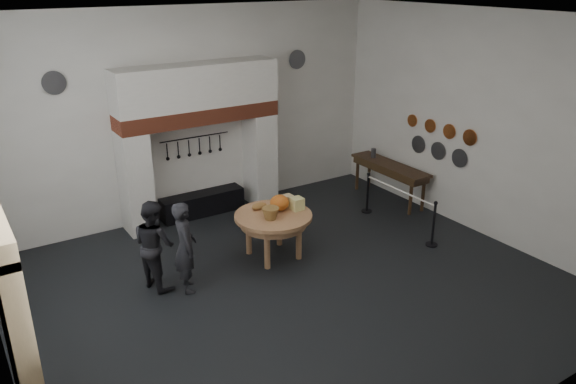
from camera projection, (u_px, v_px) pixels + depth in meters
floor at (293, 286)px, 9.80m from camera, size 9.00×8.00×0.02m
ceiling at (294, 17)px, 8.14m from camera, size 9.00×8.00×0.02m
wall_back at (192, 114)px, 12.10m from camera, size 9.00×0.02×4.50m
wall_front at (503, 268)px, 5.84m from camera, size 9.00×0.02×4.50m
wall_right at (481, 125)px, 11.23m from camera, size 0.02×8.00×4.50m
chimney_pier_left at (136, 183)px, 11.52m from camera, size 0.55×0.70×2.15m
chimney_pier_right at (260, 158)px, 13.00m from camera, size 0.55×0.70×2.15m
hearth_brick_band at (198, 115)px, 11.80m from camera, size 3.50×0.72×0.32m
chimney_hood at (197, 86)px, 11.58m from camera, size 3.50×0.70×0.90m
iron_range at (202, 204)px, 12.62m from camera, size 1.90×0.45×0.50m
utensil_rail at (195, 137)px, 12.22m from camera, size 1.60×0.02×0.02m
door_recess at (10, 341)px, 6.31m from camera, size 0.04×1.10×2.50m
door_jamb_near at (29, 370)px, 5.79m from camera, size 0.22×0.30×2.60m
door_jamb_far at (8, 306)px, 6.89m from camera, size 0.22×0.30×2.60m
work_table at (273, 216)px, 10.53m from camera, size 1.51×1.51×0.07m
pumpkin at (279, 203)px, 10.64m from camera, size 0.36×0.36×0.31m
cheese_block_big at (297, 204)px, 10.69m from camera, size 0.22×0.22×0.24m
cheese_block_small at (288, 200)px, 10.92m from camera, size 0.18×0.18×0.20m
wicker_basket at (271, 213)px, 10.29m from camera, size 0.33×0.33×0.22m
bread_loaf at (259, 206)px, 10.72m from camera, size 0.31×0.18×0.13m
visitor_near at (185, 247)px, 9.43m from camera, size 0.51×0.66×1.62m
visitor_far at (154, 244)px, 9.55m from camera, size 0.79×0.91×1.59m
side_table at (390, 165)px, 13.18m from camera, size 0.55×2.20×0.06m
pewter_jug at (373, 153)px, 13.60m from camera, size 0.12×0.12×0.22m
copper_pan_a at (470, 137)px, 11.48m from camera, size 0.03×0.34×0.34m
copper_pan_b at (449, 131)px, 11.91m from camera, size 0.03×0.32×0.32m
copper_pan_c at (430, 126)px, 12.34m from camera, size 0.03×0.30×0.30m
copper_pan_d at (412, 121)px, 12.77m from camera, size 0.03×0.28×0.28m
pewter_plate_left at (459, 158)px, 11.82m from camera, size 0.03×0.40×0.40m
pewter_plate_mid at (438, 151)px, 12.29m from camera, size 0.03×0.40×0.40m
pewter_plate_right at (418, 144)px, 12.76m from camera, size 0.03×0.40×0.40m
pewter_plate_back_left at (54, 83)px, 10.36m from camera, size 0.44×0.03×0.44m
pewter_plate_back_right at (297, 59)px, 13.08m from camera, size 0.44×0.03×0.44m
barrier_post_near at (433, 225)px, 11.09m from camera, size 0.05×0.05×0.90m
barrier_post_far at (368, 193)px, 12.65m from camera, size 0.05×0.05×0.90m
barrier_rope at (400, 191)px, 11.72m from camera, size 0.04×2.00×0.04m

